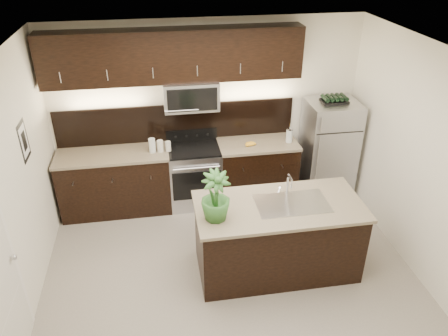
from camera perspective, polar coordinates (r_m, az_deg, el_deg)
name	(u,v)px	position (r m, az deg, el deg)	size (l,w,h in m)	color
ground	(231,274)	(5.54, 0.87, -13.73)	(4.50, 4.50, 0.00)	gray
room_walls	(222,155)	(4.51, -0.28, 1.70)	(4.52, 4.02, 2.71)	silver
counter_run	(181,176)	(6.57, -5.64, -1.09)	(3.51, 0.65, 0.94)	black
upper_fixtures	(176,64)	(6.05, -6.28, 13.40)	(3.49, 0.40, 1.66)	black
island	(277,237)	(5.38, 6.94, -8.92)	(1.96, 0.96, 0.94)	black
sink_faucet	(292,202)	(5.15, 8.85, -4.41)	(0.84, 0.50, 0.28)	silver
refrigerator	(328,149)	(6.86, 13.41, 2.38)	(0.74, 0.67, 1.53)	#B2B2B7
wine_rack	(334,99)	(6.54, 14.23, 8.70)	(0.38, 0.23, 0.09)	black
plant	(215,196)	(4.69, -1.12, -3.71)	(0.32, 0.32, 0.58)	#2D5E25
canisters	(158,146)	(6.26, -8.58, 2.89)	(0.31, 0.09, 0.21)	silver
french_press	(289,135)	(6.54, 8.53, 4.26)	(0.10, 0.10, 0.29)	silver
bananas	(247,144)	(6.39, 3.04, 3.12)	(0.17, 0.13, 0.05)	gold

